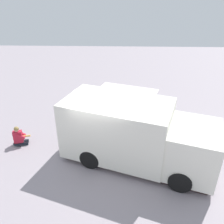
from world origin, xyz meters
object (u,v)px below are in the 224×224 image
object	(u,v)px
planter_flowering_near	(88,103)
planter_flowering_far	(167,108)
person_customer	(19,137)
food_truck	(134,135)

from	to	relation	value
planter_flowering_near	planter_flowering_far	distance (m)	4.29
planter_flowering_near	person_customer	bearing A→B (deg)	-127.56
planter_flowering_near	planter_flowering_far	xyz separation A→B (m)	(4.26, -0.46, -0.01)
food_truck	planter_flowering_far	distance (m)	4.30
person_customer	planter_flowering_far	xyz separation A→B (m)	(6.83, 2.88, 0.05)
planter_flowering_far	food_truck	bearing A→B (deg)	-117.56
food_truck	person_customer	size ratio (longest dim) A/B	6.82
food_truck	person_customer	xyz separation A→B (m)	(-4.87, 0.87, -0.82)
person_customer	planter_flowering_far	bearing A→B (deg)	22.83
person_customer	planter_flowering_near	xyz separation A→B (m)	(2.57, 3.34, 0.06)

